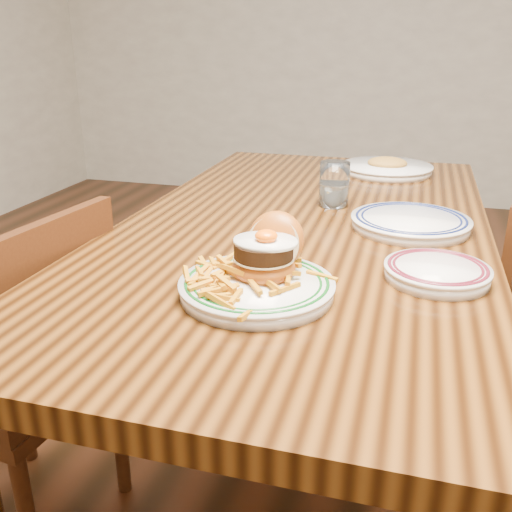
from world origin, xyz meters
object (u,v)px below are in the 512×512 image
(chair_left, at_px, (31,374))
(main_plate, at_px, (260,273))
(table, at_px, (304,256))
(side_plate, at_px, (437,271))

(chair_left, xyz_separation_m, main_plate, (0.56, -0.06, 0.34))
(table, bearing_deg, chair_left, -148.19)
(table, relative_size, chair_left, 1.94)
(table, relative_size, side_plate, 8.39)
(chair_left, height_order, main_plate, main_plate)
(chair_left, bearing_deg, table, 38.38)
(table, xyz_separation_m, side_plate, (0.30, -0.27, 0.10))
(table, bearing_deg, side_plate, -42.45)
(chair_left, xyz_separation_m, side_plate, (0.86, 0.07, 0.32))
(chair_left, bearing_deg, main_plate, 0.06)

